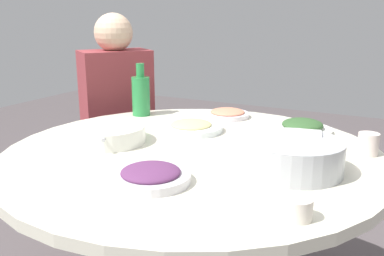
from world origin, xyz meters
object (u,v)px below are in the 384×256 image
object	(u,v)px
dish_noodles	(191,127)
dish_eggplant	(151,175)
dish_greens	(302,127)
diner_left	(117,102)
tea_cup_far	(298,209)
stool_for_diner_left	(121,197)
rice_bowl	(294,155)
green_bottle	(141,94)
dish_shrimp	(227,113)
tea_cup_near	(368,144)
soup_bowl	(108,134)
round_dining_table	(193,179)

from	to	relation	value
dish_noodles	dish_eggplant	bearing A→B (deg)	105.70
dish_greens	dish_eggplant	distance (m)	0.74
dish_noodles	diner_left	bearing A→B (deg)	-26.87
tea_cup_far	stool_for_diner_left	bearing A→B (deg)	-36.36
rice_bowl	dish_eggplant	distance (m)	0.42
dish_eggplant	green_bottle	distance (m)	0.80
dish_shrimp	tea_cup_near	size ratio (longest dim) A/B	2.64
rice_bowl	dish_greens	size ratio (longest dim) A/B	1.24
stool_for_diner_left	tea_cup_far	bearing A→B (deg)	143.64
green_bottle	soup_bowl	bearing A→B (deg)	107.72
dish_noodles	tea_cup_near	world-z (taller)	tea_cup_near
dish_eggplant	green_bottle	bearing A→B (deg)	-54.16
round_dining_table	stool_for_diner_left	xyz separation A→B (m)	(0.70, -0.51, -0.42)
round_dining_table	dish_greens	xyz separation A→B (m)	(-0.27, -0.39, 0.12)
dish_shrimp	diner_left	size ratio (longest dim) A/B	0.25
round_dining_table	tea_cup_far	xyz separation A→B (m)	(-0.44, 0.33, 0.13)
dish_noodles	dish_greens	bearing A→B (deg)	-154.78
dish_eggplant	diner_left	xyz separation A→B (m)	(0.73, -0.81, -0.02)
rice_bowl	dish_noodles	world-z (taller)	rice_bowl
dish_greens	stool_for_diner_left	distance (m)	1.12
soup_bowl	dish_eggplant	world-z (taller)	soup_bowl
dish_eggplant	dish_noodles	bearing A→B (deg)	-74.30
round_dining_table	green_bottle	xyz separation A→B (m)	(0.44, -0.35, 0.20)
rice_bowl	dish_shrimp	bearing A→B (deg)	-50.68
dish_noodles	tea_cup_far	distance (m)	0.78
rice_bowl	soup_bowl	world-z (taller)	rice_bowl
round_dining_table	dish_noodles	bearing A→B (deg)	-61.19
dish_eggplant	tea_cup_far	bearing A→B (deg)	175.98
soup_bowl	stool_for_diner_left	size ratio (longest dim) A/B	0.64
dish_eggplant	tea_cup_near	bearing A→B (deg)	-133.59
round_dining_table	diner_left	xyz separation A→B (m)	(0.70, -0.51, 0.11)
dish_eggplant	dish_greens	bearing A→B (deg)	-109.38
rice_bowl	dish_noodles	size ratio (longest dim) A/B	1.14
green_bottle	rice_bowl	bearing A→B (deg)	154.09
dish_shrimp	dish_noodles	distance (m)	0.28
diner_left	dish_greens	bearing A→B (deg)	173.40
green_bottle	tea_cup_near	size ratio (longest dim) A/B	3.20
tea_cup_near	stool_for_diner_left	xyz separation A→B (m)	(1.23, -0.29, -0.56)
dish_eggplant	dish_noodles	world-z (taller)	dish_eggplant
soup_bowl	dish_shrimp	bearing A→B (deg)	-112.86
round_dining_table	dish_shrimp	bearing A→B (deg)	-80.67
round_dining_table	diner_left	world-z (taller)	diner_left
dish_noodles	tea_cup_far	size ratio (longest dim) A/B	3.64
dish_noodles	green_bottle	bearing A→B (deg)	-22.62
tea_cup_far	stool_for_diner_left	xyz separation A→B (m)	(1.14, -0.84, -0.55)
round_dining_table	rice_bowl	distance (m)	0.39
rice_bowl	tea_cup_far	bearing A→B (deg)	106.23
round_dining_table	dish_shrimp	world-z (taller)	dish_shrimp
stool_for_diner_left	diner_left	xyz separation A→B (m)	(0.00, 0.00, 0.53)
rice_bowl	diner_left	size ratio (longest dim) A/B	0.37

